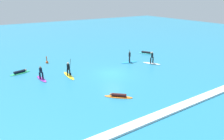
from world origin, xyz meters
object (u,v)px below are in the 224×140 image
(surfer_on_white_board, at_px, (152,61))
(surfer_on_green_board, at_px, (20,72))
(surfer_on_purple_board, at_px, (41,76))
(marker_buoy, at_px, (47,62))
(surfer_on_orange_board, at_px, (118,96))
(surfer_on_yellow_board, at_px, (69,72))
(surfer_on_teal_board, at_px, (146,53))
(surfer_on_blue_board, at_px, (129,60))

(surfer_on_white_board, bearing_deg, surfer_on_green_board, 38.88)
(surfer_on_white_board, height_order, surfer_on_purple_board, surfer_on_white_board)
(surfer_on_purple_board, bearing_deg, surfer_on_white_board, -105.52)
(surfer_on_white_board, bearing_deg, marker_buoy, 24.61)
(surfer_on_green_board, bearing_deg, surfer_on_orange_board, -74.98)
(surfer_on_yellow_board, bearing_deg, surfer_on_teal_board, -78.33)
(surfer_on_orange_board, distance_m, surfer_on_purple_board, 10.19)
(surfer_on_teal_board, bearing_deg, surfer_on_orange_board, -80.15)
(marker_buoy, bearing_deg, surfer_on_teal_board, -14.30)
(surfer_on_green_board, xyz_separation_m, surfer_on_white_board, (17.04, -6.20, 0.33))
(surfer_on_blue_board, relative_size, surfer_on_white_board, 1.07)
(surfer_on_blue_board, distance_m, surfer_on_orange_board, 11.60)
(marker_buoy, bearing_deg, surfer_on_yellow_board, -84.39)
(surfer_on_yellow_board, bearing_deg, surfer_on_white_board, -97.51)
(surfer_on_orange_board, xyz_separation_m, surfer_on_purple_board, (-5.03, 8.86, 0.30))
(surfer_on_yellow_board, relative_size, surfer_on_teal_board, 1.24)
(surfer_on_yellow_board, xyz_separation_m, surfer_on_teal_board, (15.25, 2.75, -0.35))
(surfer_on_teal_board, distance_m, surfer_on_orange_board, 17.25)
(surfer_on_yellow_board, relative_size, surfer_on_orange_board, 1.31)
(surfer_on_white_board, bearing_deg, surfer_on_blue_board, 15.15)
(surfer_on_teal_board, bearing_deg, surfer_on_green_board, -123.67)
(surfer_on_yellow_board, height_order, surfer_on_teal_board, surfer_on_yellow_board)
(surfer_on_yellow_board, bearing_deg, surfer_on_purple_board, 78.52)
(surfer_on_yellow_board, xyz_separation_m, surfer_on_white_board, (12.13, -1.91, -0.02))
(surfer_on_yellow_board, xyz_separation_m, marker_buoy, (-0.67, 6.81, -0.32))
(surfer_on_yellow_board, height_order, surfer_on_green_board, surfer_on_yellow_board)
(surfer_on_teal_board, distance_m, surfer_on_purple_board, 18.51)
(surfer_on_orange_board, relative_size, marker_buoy, 2.18)
(surfer_on_purple_board, bearing_deg, surfer_on_yellow_board, -108.66)
(surfer_on_white_board, bearing_deg, surfer_on_yellow_board, 49.92)
(surfer_on_orange_board, height_order, surfer_on_purple_board, surfer_on_purple_board)
(surfer_on_purple_board, bearing_deg, marker_buoy, -27.95)
(surfer_on_teal_board, relative_size, surfer_on_orange_board, 1.06)
(marker_buoy, bearing_deg, surfer_on_purple_board, -112.21)
(surfer_on_yellow_board, relative_size, surfer_on_green_board, 1.18)
(surfer_on_green_board, height_order, surfer_on_orange_board, surfer_on_green_board)
(surfer_on_purple_board, relative_size, marker_buoy, 2.30)
(surfer_on_yellow_board, height_order, surfer_on_purple_board, surfer_on_yellow_board)
(surfer_on_yellow_board, distance_m, surfer_on_green_board, 6.53)
(surfer_on_blue_board, relative_size, surfer_on_purple_board, 1.04)
(surfer_on_orange_board, relative_size, surfer_on_purple_board, 0.94)
(surfer_on_orange_board, distance_m, marker_buoy, 15.16)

